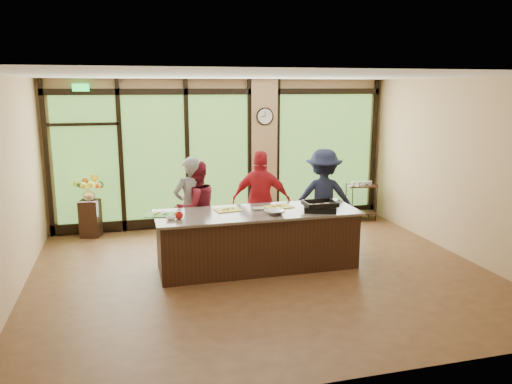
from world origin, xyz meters
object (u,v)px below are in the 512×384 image
bar_cart (361,197)px  cook_left (191,207)px  roasting_pan (320,208)px  cook_right (323,198)px  flower_stand (91,218)px  island_base (257,240)px

bar_cart → cook_left: bearing=-150.6°
roasting_pan → cook_left: bearing=169.4°
cook_right → roasting_pan: 1.15m
flower_stand → bar_cart: (5.61, -0.22, 0.15)m
cook_right → cook_left: bearing=16.2°
cook_right → island_base: bearing=46.5°
roasting_pan → flower_stand: roasting_pan is taller
roasting_pan → flower_stand: (-3.64, 2.68, -0.61)m
cook_left → roasting_pan: (1.89, -1.09, 0.11)m
flower_stand → cook_left: bearing=-28.7°
cook_right → roasting_pan: (-0.49, -1.04, 0.08)m
cook_left → cook_right: size_ratio=0.97×
cook_right → flower_stand: size_ratio=2.47×
roasting_pan → bar_cart: size_ratio=0.59×
island_base → flower_stand: 3.63m
flower_stand → island_base: bearing=-28.8°
roasting_pan → bar_cart: 3.18m
cook_left → roasting_pan: 2.19m
cook_left → island_base: bearing=120.1°
flower_stand → bar_cart: bar_cart is taller
island_base → cook_right: (1.45, 0.81, 0.44)m
cook_left → flower_stand: cook_left is taller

